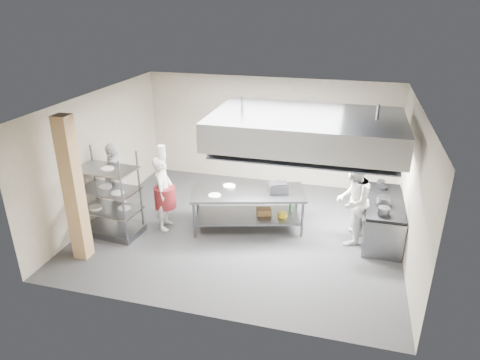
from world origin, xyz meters
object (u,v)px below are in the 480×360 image
(island, at_px, (248,209))
(cooking_range, at_px, (382,220))
(pass_rack, at_px, (109,194))
(chef_head, at_px, (164,193))
(chef_plating, at_px, (117,181))
(chef_line, at_px, (352,201))
(stockpot, at_px, (383,201))
(griddle, at_px, (278,188))

(island, height_order, cooking_range, island)
(pass_rack, xyz_separation_m, chef_head, (1.06, 0.56, -0.10))
(pass_rack, distance_m, chef_plating, 0.71)
(chef_head, relative_size, chef_plating, 0.91)
(chef_line, height_order, stockpot, chef_line)
(chef_plating, bearing_deg, chef_line, 91.56)
(pass_rack, bearing_deg, cooking_range, 18.54)
(griddle, bearing_deg, cooking_range, -15.97)
(chef_line, bearing_deg, chef_head, -72.92)
(island, height_order, chef_plating, chef_plating)
(cooking_range, distance_m, griddle, 2.40)
(pass_rack, xyz_separation_m, cooking_range, (5.88, 1.39, -0.55))
(island, xyz_separation_m, stockpot, (2.93, 0.07, 0.54))
(chef_line, relative_size, stockpot, 6.75)
(pass_rack, relative_size, griddle, 4.62)
(griddle, bearing_deg, chef_plating, 166.50)
(chef_head, distance_m, chef_line, 4.17)
(island, bearing_deg, cooking_range, -8.97)
(chef_head, xyz_separation_m, chef_plating, (-1.26, 0.13, 0.09))
(stockpot, bearing_deg, griddle, 178.17)
(island, xyz_separation_m, pass_rack, (-2.90, -1.04, 0.51))
(island, distance_m, chef_plating, 3.16)
(pass_rack, bearing_deg, stockpot, 16.03)
(stockpot, bearing_deg, chef_plating, -175.93)
(chef_head, bearing_deg, cooking_range, -88.21)
(chef_head, xyz_separation_m, griddle, (2.51, 0.63, 0.14))
(pass_rack, distance_m, stockpot, 5.94)
(cooking_range, bearing_deg, pass_rack, -166.66)
(island, relative_size, pass_rack, 1.32)
(island, height_order, chef_head, chef_head)
(chef_line, height_order, chef_plating, chef_line)
(island, xyz_separation_m, chef_head, (-1.85, -0.49, 0.42))
(stockpot, bearing_deg, island, -178.61)
(island, bearing_deg, stockpot, -14.29)
(pass_rack, distance_m, cooking_range, 6.07)
(chef_head, bearing_deg, griddle, -83.96)
(pass_rack, relative_size, chef_line, 1.00)
(island, relative_size, cooking_range, 1.28)
(cooking_range, relative_size, chef_head, 1.15)
(cooking_range, bearing_deg, chef_plating, -173.36)
(griddle, bearing_deg, chef_head, 173.02)
(island, distance_m, griddle, 0.88)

